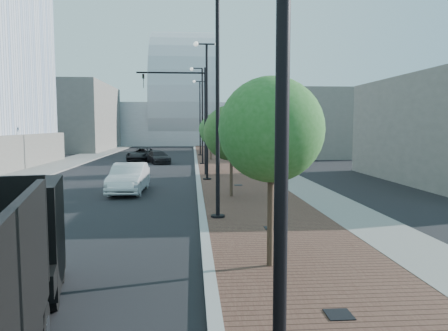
{
  "coord_description": "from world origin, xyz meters",
  "views": [
    {
      "loc": [
        -0.41,
        -6.72,
        3.76
      ],
      "look_at": [
        1.0,
        12.0,
        2.0
      ],
      "focal_mm": 34.19,
      "sensor_mm": 36.0,
      "label": 1
    }
  ],
  "objects": [
    {
      "name": "dark_car_far",
      "position": [
        -3.78,
        36.09,
        0.62
      ],
      "size": [
        3.0,
        4.61,
        1.24
      ],
      "primitive_type": "imported",
      "rotation": [
        0.0,
        0.0,
        0.32
      ],
      "color": "black",
      "rests_on": "ground"
    },
    {
      "name": "tree_1",
      "position": [
        1.65,
        15.02,
        3.38
      ],
      "size": [
        2.85,
        2.85,
        4.82
      ],
      "color": "#382619",
      "rests_on": "ground"
    },
    {
      "name": "commercial_block_nw",
      "position": [
        -20.0,
        60.0,
        5.0
      ],
      "size": [
        14.0,
        20.0,
        10.0
      ],
      "primitive_type": "cube",
      "color": "#64615A",
      "rests_on": "ground"
    },
    {
      "name": "traffic_mast",
      "position": [
        -0.3,
        25.0,
        4.98
      ],
      "size": [
        5.09,
        0.2,
        8.0
      ],
      "color": "black",
      "rests_on": "ground"
    },
    {
      "name": "sidewalk",
      "position": [
        3.5,
        40.0,
        0.06
      ],
      "size": [
        7.0,
        140.0,
        0.12
      ],
      "primitive_type": "cube",
      "color": "#4C2D23",
      "rests_on": "ground"
    },
    {
      "name": "convention_center",
      "position": [
        -2.0,
        85.0,
        6.0
      ],
      "size": [
        50.0,
        30.0,
        50.0
      ],
      "color": "#A4A7AE",
      "rests_on": "ground"
    },
    {
      "name": "commercial_block_ne",
      "position": [
        16.0,
        50.0,
        4.0
      ],
      "size": [
        12.0,
        22.0,
        8.0
      ],
      "primitive_type": "cube",
      "color": "slate",
      "rests_on": "ground"
    },
    {
      "name": "utility_cover_2",
      "position": [
        2.4,
        19.0,
        0.13
      ],
      "size": [
        0.5,
        0.5,
        0.02
      ],
      "primitive_type": "cube",
      "color": "black",
      "rests_on": "sidewalk"
    },
    {
      "name": "curb",
      "position": [
        0.0,
        40.0,
        0.07
      ],
      "size": [
        0.3,
        140.0,
        0.14
      ],
      "primitive_type": "cube",
      "color": "gray",
      "rests_on": "ground"
    },
    {
      "name": "pedestrian",
      "position": [
        5.1,
        21.95,
        0.96
      ],
      "size": [
        0.78,
        0.59,
        1.92
      ],
      "primitive_type": "imported",
      "rotation": [
        0.0,
        0.0,
        3.35
      ],
      "color": "black",
      "rests_on": "ground"
    },
    {
      "name": "streetlight_2",
      "position": [
        0.6,
        22.0,
        4.82
      ],
      "size": [
        1.72,
        0.56,
        9.28
      ],
      "color": "black",
      "rests_on": "ground"
    },
    {
      "name": "dark_car_mid",
      "position": [
        -5.75,
        39.11,
        0.7
      ],
      "size": [
        3.1,
        5.37,
        1.41
      ],
      "primitive_type": "imported",
      "rotation": [
        0.0,
        0.0,
        -0.16
      ],
      "color": "black",
      "rests_on": "ground"
    },
    {
      "name": "streetlight_4",
      "position": [
        0.6,
        46.0,
        4.82
      ],
      "size": [
        1.72,
        0.56,
        9.28
      ],
      "color": "black",
      "rests_on": "ground"
    },
    {
      "name": "utility_cover_0",
      "position": [
        2.4,
        1.0,
        0.13
      ],
      "size": [
        0.5,
        0.5,
        0.02
      ],
      "primitive_type": "cube",
      "color": "black",
      "rests_on": "sidewalk"
    },
    {
      "name": "tree_2",
      "position": [
        1.65,
        27.02,
        3.37
      ],
      "size": [
        2.82,
        2.82,
        4.79
      ],
      "color": "#382619",
      "rests_on": "ground"
    },
    {
      "name": "streetlight_1",
      "position": [
        0.49,
        10.0,
        4.34
      ],
      "size": [
        1.44,
        0.56,
        9.21
      ],
      "color": "black",
      "rests_on": "ground"
    },
    {
      "name": "west_sidewalk",
      "position": [
        -13.0,
        40.0,
        0.06
      ],
      "size": [
        4.0,
        140.0,
        0.12
      ],
      "primitive_type": "cube",
      "color": "slate",
      "rests_on": "ground"
    },
    {
      "name": "white_sedan",
      "position": [
        -3.97,
        17.45,
        0.82
      ],
      "size": [
        1.87,
        5.02,
        1.64
      ],
      "primitive_type": "imported",
      "rotation": [
        0.0,
        0.0,
        -0.03
      ],
      "color": "silver",
      "rests_on": "ground"
    },
    {
      "name": "utility_cover_1",
      "position": [
        2.4,
        8.0,
        0.13
      ],
      "size": [
        0.5,
        0.5,
        0.02
      ],
      "primitive_type": "cube",
      "color": "black",
      "rests_on": "sidewalk"
    },
    {
      "name": "streetlight_0",
      "position": [
        0.6,
        -2.0,
        4.82
      ],
      "size": [
        1.72,
        0.56,
        9.28
      ],
      "color": "black",
      "rests_on": "ground"
    },
    {
      "name": "streetlight_3",
      "position": [
        0.49,
        34.0,
        4.34
      ],
      "size": [
        1.44,
        0.56,
        9.21
      ],
      "color": "black",
      "rests_on": "ground"
    },
    {
      "name": "concrete_strip",
      "position": [
        6.2,
        40.0,
        0.07
      ],
      "size": [
        2.4,
        140.0,
        0.13
      ],
      "primitive_type": "cube",
      "color": "slate",
      "rests_on": "ground"
    },
    {
      "name": "tree_3",
      "position": [
        1.65,
        39.02,
        3.36
      ],
      "size": [
        2.56,
        2.54,
        4.64
      ],
      "color": "#382619",
      "rests_on": "ground"
    },
    {
      "name": "tree_0",
      "position": [
        1.65,
        4.02,
        3.65
      ],
      "size": [
        2.69,
        2.69,
        5.01
      ],
      "color": "#382619",
      "rests_on": "ground"
    }
  ]
}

